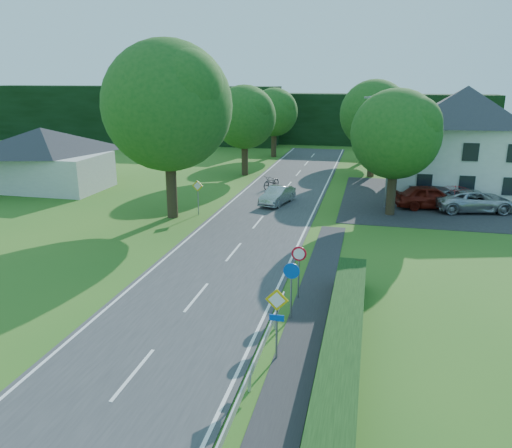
% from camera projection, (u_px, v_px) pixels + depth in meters
% --- Properties ---
extents(road, '(7.00, 80.00, 0.04)m').
position_uv_depth(road, '(243.00, 241.00, 29.14)').
color(road, '#343537').
rests_on(road, ground).
extents(parking_pad, '(14.00, 16.00, 0.04)m').
position_uv_depth(parking_pad, '(435.00, 201.00, 38.67)').
color(parking_pad, '#272729').
rests_on(parking_pad, ground).
extents(line_edge_left, '(0.12, 80.00, 0.01)m').
position_uv_depth(line_edge_left, '(190.00, 237.00, 29.84)').
color(line_edge_left, white).
rests_on(line_edge_left, road).
extents(line_edge_right, '(0.12, 80.00, 0.01)m').
position_uv_depth(line_edge_right, '(298.00, 245.00, 28.43)').
color(line_edge_right, white).
rests_on(line_edge_right, road).
extents(line_centre, '(0.12, 80.00, 0.01)m').
position_uv_depth(line_centre, '(243.00, 241.00, 29.13)').
color(line_centre, white).
rests_on(line_centre, road).
extents(tree_main, '(9.40, 9.40, 11.64)m').
position_uv_depth(tree_main, '(169.00, 131.00, 32.54)').
color(tree_main, '#1A5018').
rests_on(tree_main, ground).
extents(tree_left_far, '(7.00, 7.00, 8.58)m').
position_uv_depth(tree_left_far, '(245.00, 131.00, 47.70)').
color(tree_left_far, '#1A5018').
rests_on(tree_left_far, ground).
extents(tree_right_far, '(7.40, 7.40, 9.09)m').
position_uv_depth(tree_right_far, '(373.00, 129.00, 46.88)').
color(tree_right_far, '#1A5018').
rests_on(tree_right_far, ground).
extents(tree_left_back, '(6.60, 6.60, 8.07)m').
position_uv_depth(tree_left_back, '(274.00, 123.00, 58.88)').
color(tree_left_back, '#1A5018').
rests_on(tree_left_back, ground).
extents(tree_right_back, '(6.20, 6.20, 7.56)m').
position_uv_depth(tree_right_back, '(364.00, 129.00, 54.79)').
color(tree_right_back, '#1A5018').
rests_on(tree_right_back, ground).
extents(tree_right_mid, '(7.00, 7.00, 8.58)m').
position_uv_depth(tree_right_mid, '(394.00, 153.00, 33.55)').
color(tree_right_mid, '#1A5018').
rests_on(tree_right_mid, ground).
extents(treeline_left, '(44.00, 6.00, 8.00)m').
position_uv_depth(treeline_left, '(131.00, 114.00, 73.35)').
color(treeline_left, black).
rests_on(treeline_left, ground).
extents(treeline_right, '(30.00, 5.00, 7.00)m').
position_uv_depth(treeline_right, '(381.00, 120.00, 69.38)').
color(treeline_right, black).
rests_on(treeline_right, ground).
extents(bungalow_left, '(11.00, 6.50, 5.20)m').
position_uv_depth(bungalow_left, '(43.00, 157.00, 42.08)').
color(bungalow_left, '#B0AFAB').
rests_on(bungalow_left, ground).
extents(house_white, '(10.60, 8.40, 8.60)m').
position_uv_depth(house_white, '(462.00, 140.00, 39.79)').
color(house_white, silver).
rests_on(house_white, ground).
extents(streetlight, '(2.03, 0.18, 8.00)m').
position_uv_depth(streetlight, '(387.00, 147.00, 35.47)').
color(streetlight, gray).
rests_on(streetlight, ground).
extents(sign_priority_right, '(0.78, 0.09, 2.59)m').
position_uv_depth(sign_priority_right, '(277.00, 311.00, 16.47)').
color(sign_priority_right, gray).
rests_on(sign_priority_right, ground).
extents(sign_roundabout, '(0.64, 0.08, 2.37)m').
position_uv_depth(sign_roundabout, '(291.00, 280.00, 19.31)').
color(sign_roundabout, gray).
rests_on(sign_roundabout, ground).
extents(sign_speed_limit, '(0.64, 0.11, 2.37)m').
position_uv_depth(sign_speed_limit, '(299.00, 260.00, 21.15)').
color(sign_speed_limit, gray).
rests_on(sign_speed_limit, ground).
extents(sign_priority_left, '(0.78, 0.09, 2.44)m').
position_uv_depth(sign_priority_left, '(198.00, 191.00, 34.29)').
color(sign_priority_left, gray).
rests_on(sign_priority_left, ground).
extents(moving_car, '(2.28, 4.20, 1.31)m').
position_uv_depth(moving_car, '(277.00, 195.00, 37.42)').
color(moving_car, '#9C9DA0').
rests_on(moving_car, road).
extents(motorcycle, '(1.56, 2.26, 1.13)m').
position_uv_depth(motorcycle, '(271.00, 182.00, 42.65)').
color(motorcycle, black).
rests_on(motorcycle, road).
extents(parked_car_red, '(5.29, 3.05, 1.69)m').
position_uv_depth(parked_car_red, '(430.00, 197.00, 36.18)').
color(parked_car_red, '#66130B').
rests_on(parked_car_red, parking_pad).
extents(parked_car_grey, '(4.81, 2.33, 1.35)m').
position_uv_depth(parked_car_grey, '(441.00, 196.00, 37.20)').
color(parked_car_grey, '#47474C').
rests_on(parked_car_grey, parking_pad).
extents(parked_car_silver_b, '(5.97, 3.65, 1.55)m').
position_uv_depth(parked_car_silver_b, '(474.00, 201.00, 35.34)').
color(parked_car_silver_b, '#B1B2B9').
rests_on(parked_car_silver_b, parking_pad).
extents(parasol, '(2.56, 2.59, 1.98)m').
position_uv_depth(parasol, '(454.00, 199.00, 34.93)').
color(parasol, red).
rests_on(parasol, parking_pad).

